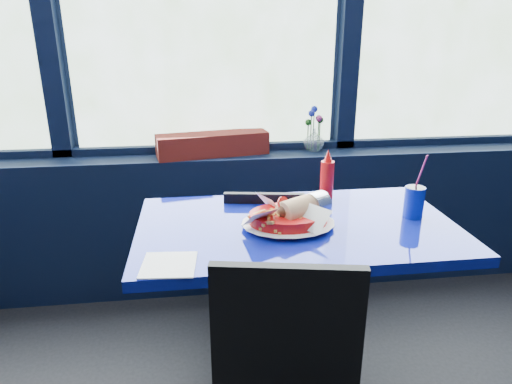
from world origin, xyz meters
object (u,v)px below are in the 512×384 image
food_basket (290,216)px  ketchup_bottle (327,177)px  planter_box (213,144)px  soda_cup (414,201)px  chair_near_back (257,254)px  flower_vase (314,137)px  near_table (295,266)px

food_basket → ketchup_bottle: ketchup_bottle is taller
ketchup_bottle → planter_box: bearing=128.2°
planter_box → soda_cup: size_ratio=2.32×
chair_near_back → soda_cup: bearing=159.8°
planter_box → flower_vase: (0.57, 0.02, 0.02)m
ketchup_bottle → near_table: bearing=-125.4°
flower_vase → ketchup_bottle: (-0.10, -0.62, -0.03)m
ketchup_bottle → soda_cup: bearing=-42.5°
chair_near_back → food_basket: food_basket is taller
chair_near_back → ketchup_bottle: 0.49m
near_table → chair_near_back: chair_near_back is taller
soda_cup → planter_box: bearing=131.3°
near_table → food_basket: size_ratio=3.58×
ketchup_bottle → chair_near_back: bearing=167.1°
near_table → soda_cup: bearing=1.1°
chair_near_back → planter_box: 0.69m
planter_box → food_basket: size_ratio=1.79×
planter_box → flower_vase: bearing=-7.9°
food_basket → ketchup_bottle: (0.22, 0.29, 0.05)m
flower_vase → soda_cup: bearing=-78.3°
food_basket → planter_box: bearing=99.2°
ketchup_bottle → soda_cup: size_ratio=0.84×
chair_near_back → flower_vase: size_ratio=3.20×
flower_vase → soda_cup: 0.89m
near_table → chair_near_back: (-0.11, 0.33, -0.11)m
near_table → food_basket: (-0.03, -0.02, 0.22)m
flower_vase → food_basket: size_ratio=0.74×
ketchup_bottle → soda_cup: soda_cup is taller
ketchup_bottle → soda_cup: 0.38m
chair_near_back → ketchup_bottle: (0.30, -0.07, 0.39)m
ketchup_bottle → soda_cup: (0.28, -0.25, -0.03)m
food_basket → ketchup_bottle: 0.36m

